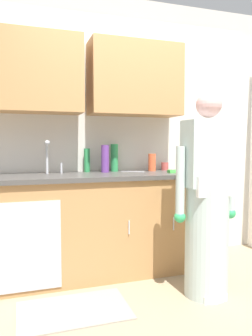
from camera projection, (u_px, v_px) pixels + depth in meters
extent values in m
plane|color=#998466|center=(177.00, 298.00, 2.58)|extent=(9.00, 9.00, 0.00)
cube|color=beige|center=(133.00, 132.00, 3.48)|extent=(4.80, 0.10, 2.70)
cube|color=#B27F4C|center=(31.00, 73.00, 2.91)|extent=(0.91, 0.34, 0.70)
cube|color=#B27F4C|center=(135.00, 80.00, 3.22)|extent=(0.91, 0.34, 0.70)
cube|color=#B27F4C|center=(89.00, 226.00, 3.04)|extent=(1.90, 0.60, 0.90)
cube|color=#B7BABF|center=(22.00, 247.00, 2.57)|extent=(0.60, 0.01, 0.72)
cylinder|color=silver|center=(129.00, 227.00, 2.83)|extent=(0.01, 0.01, 0.12)
cylinder|color=silver|center=(174.00, 224.00, 2.96)|extent=(0.01, 0.01, 0.12)
cube|color=#474442|center=(89.00, 176.00, 3.01)|extent=(1.96, 0.66, 0.04)
cube|color=#B7BABF|center=(53.00, 178.00, 2.91)|extent=(0.50, 0.36, 0.03)
cylinder|color=#B7BABF|center=(47.00, 158.00, 3.03)|extent=(0.02, 0.02, 0.30)
sphere|color=#B7BABF|center=(47.00, 143.00, 2.96)|extent=(0.04, 0.04, 0.04)
cylinder|color=#B7BABF|center=(61.00, 168.00, 3.07)|extent=(0.02, 0.02, 0.10)
cube|color=white|center=(207.00, 292.00, 2.62)|extent=(0.20, 0.26, 0.06)
cylinder|color=#B2C6C1|center=(206.00, 241.00, 2.61)|extent=(0.34, 0.34, 0.88)
cube|color=#B2C6C1|center=(208.00, 154.00, 2.56)|extent=(0.38, 0.22, 0.52)
sphere|color=#D59F9B|center=(209.00, 105.00, 2.53)|extent=(0.20, 0.20, 0.20)
cube|color=white|center=(216.00, 186.00, 2.46)|extent=(0.32, 0.04, 0.16)
cylinder|color=#B2C6C1|center=(180.00, 182.00, 2.52)|extent=(0.07, 0.07, 0.55)
sphere|color=#33B266|center=(180.00, 217.00, 2.54)|extent=(0.09, 0.09, 0.09)
cylinder|color=#B2C6C1|center=(231.00, 180.00, 2.66)|extent=(0.07, 0.07, 0.55)
sphere|color=#33B266|center=(230.00, 213.00, 2.68)|extent=(0.09, 0.09, 0.09)
cube|color=gray|center=(74.00, 310.00, 2.38)|extent=(0.80, 0.50, 0.01)
cylinder|color=#66388C|center=(105.00, 159.00, 3.19)|extent=(0.08, 0.08, 0.27)
cylinder|color=#2D8C4C|center=(87.00, 160.00, 3.23)|extent=(0.06, 0.06, 0.23)
cylinder|color=#2D8C4C|center=(114.00, 158.00, 3.30)|extent=(0.08, 0.08, 0.28)
cylinder|color=#E05933|center=(152.00, 162.00, 3.35)|extent=(0.08, 0.08, 0.18)
cylinder|color=#B24C47|center=(165.00, 166.00, 3.48)|extent=(0.08, 0.08, 0.08)
cube|color=silver|center=(133.00, 171.00, 3.27)|extent=(0.20, 0.17, 0.01)
cube|color=#4CBF4C|center=(174.00, 171.00, 3.14)|extent=(0.11, 0.07, 0.03)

